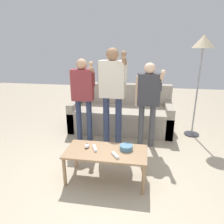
{
  "coord_description": "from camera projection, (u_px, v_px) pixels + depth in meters",
  "views": [
    {
      "loc": [
        0.44,
        -2.39,
        1.71
      ],
      "look_at": [
        -0.02,
        0.4,
        0.76
      ],
      "focal_mm": 33.08,
      "sensor_mm": 36.0,
      "label": 1
    }
  ],
  "objects": [
    {
      "name": "floor_lamp",
      "position": [
        203.0,
        48.0,
        3.55
      ],
      "size": [
        0.38,
        0.38,
        1.85
      ],
      "color": "#2D2D33",
      "rests_on": "ground"
    },
    {
      "name": "game_remote_wand_near",
      "position": [
        95.0,
        148.0,
        2.65
      ],
      "size": [
        0.09,
        0.16,
        0.03
      ],
      "color": "white",
      "rests_on": "coffee_table"
    },
    {
      "name": "game_remote_wand_far",
      "position": [
        115.0,
        155.0,
        2.48
      ],
      "size": [
        0.11,
        0.14,
        0.03
      ],
      "color": "white",
      "rests_on": "coffee_table"
    },
    {
      "name": "snack_bowl",
      "position": [
        126.0,
        147.0,
        2.64
      ],
      "size": [
        0.17,
        0.17,
        0.06
      ],
      "primitive_type": "cylinder",
      "color": "teal",
      "rests_on": "coffee_table"
    },
    {
      "name": "couch",
      "position": [
        121.0,
        114.0,
        4.27
      ],
      "size": [
        2.02,
        0.84,
        0.9
      ],
      "color": "#9E9384",
      "rests_on": "ground"
    },
    {
      "name": "player_center",
      "position": [
        112.0,
        87.0,
        3.37
      ],
      "size": [
        0.48,
        0.34,
        1.65
      ],
      "color": "#2D3856",
      "rests_on": "ground"
    },
    {
      "name": "player_left",
      "position": [
        83.0,
        91.0,
        3.55
      ],
      "size": [
        0.44,
        0.28,
        1.47
      ],
      "color": "#2D3856",
      "rests_on": "ground"
    },
    {
      "name": "game_remote_nunchuk",
      "position": [
        87.0,
        146.0,
        2.69
      ],
      "size": [
        0.06,
        0.09,
        0.05
      ],
      "color": "white",
      "rests_on": "coffee_table"
    },
    {
      "name": "ground_plane",
      "position": [
        109.0,
        173.0,
        2.85
      ],
      "size": [
        12.0,
        12.0,
        0.0
      ],
      "primitive_type": "plane",
      "color": "tan"
    },
    {
      "name": "player_right",
      "position": [
        148.0,
        96.0,
        3.34
      ],
      "size": [
        0.44,
        0.31,
        1.43
      ],
      "color": "#47474C",
      "rests_on": "ground"
    },
    {
      "name": "coffee_table",
      "position": [
        106.0,
        154.0,
        2.63
      ],
      "size": [
        1.04,
        0.5,
        0.41
      ],
      "color": "#997551",
      "rests_on": "ground"
    }
  ]
}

